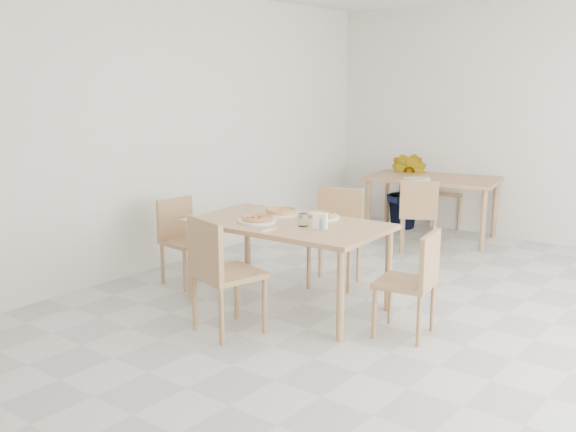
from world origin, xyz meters
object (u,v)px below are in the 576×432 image
Objects in this scene: main_table at (288,230)px; napkin_holder at (320,222)px; chair_south at (219,267)px; potted_plant at (407,191)px; chair_back_n at (452,186)px; plate_margherita at (281,213)px; plate_mushroom at (321,217)px; pizza_margherita at (281,211)px; tumbler_a at (303,220)px; plate_empty at (417,179)px; pizza_mushroom at (321,215)px; chair_back_s at (419,210)px; chair_east at (415,277)px; pizza_pepperoni at (257,218)px; plate_pepperoni at (257,221)px; second_table at (433,184)px; tumbler_b at (322,224)px; chair_west at (182,235)px; chair_north at (337,229)px.

napkin_holder is (0.39, -0.08, 0.14)m from main_table.
chair_south is 0.93× the size of potted_plant.
chair_back_n reaches higher than main_table.
plate_mushroom is (0.37, 0.08, 0.00)m from plate_margherita.
pizza_margherita is 0.33× the size of potted_plant.
tumbler_a is 0.33× the size of plate_empty.
pizza_mushroom is 2.04m from chair_back_s.
chair_back_s is 1.18m from potted_plant.
pizza_pepperoni is at bearing -91.01° from chair_east.
plate_pepperoni is 3.18m from second_table.
tumbler_b is at bearing -77.63° from plate_empty.
pizza_mushroom is 0.45m from tumbler_b.
second_table is at bearing 88.94° from pizza_pepperoni.
napkin_holder is (0.20, -0.03, 0.01)m from tumbler_a.
chair_back_n is at bearing 96.30° from plate_mushroom.
pizza_margherita is 0.70m from tumbler_b.
chair_west is 1.66m from tumbler_b.
pizza_mushroom is at bearing -89.99° from chair_north.
napkin_holder reaches higher than pizza_mushroom.
plate_empty is at bearing 98.08° from pizza_mushroom.
main_table and second_table have the same top height.
potted_plant is at bearing 83.94° from chair_north.
plate_empty is at bearing 89.44° from pizza_margherita.
plate_pepperoni is at bearing -96.76° from chair_back_n.
chair_east is at bearing -81.25° from chair_west.
chair_south reaches higher than napkin_holder.
tumbler_b is (0.64, -0.28, 0.02)m from pizza_margherita.
plate_margherita is 0.37m from pizza_pepperoni.
main_table is 3.86m from chair_back_n.
pizza_mushroom is 0.22× the size of second_table.
chair_back_n is (-0.05, 4.01, -0.26)m from pizza_pepperoni.
pizza_mushroom is at bearing 12.45° from pizza_margherita.
plate_pepperoni is 0.60m from napkin_holder.
plate_pepperoni is at bearing -126.94° from pizza_mushroom.
plate_empty is at bearing -115.71° from second_table.
pizza_mushroom is at bearing -95.54° from second_table.
plate_mushroom is at bearing 62.79° from main_table.
main_table is 3.34m from potted_plant.
chair_back_n is at bearing 57.86° from potted_plant.
plate_mushroom is 0.45m from tumbler_b.
tumbler_a is (0.44, -0.26, 0.04)m from plate_margherita.
plate_mushroom is at bearing 12.45° from plate_margherita.
chair_north is at bearing 90.54° from main_table.
tumbler_b is 0.30× the size of plate_empty.
chair_north is 2.76× the size of pizza_margherita.
pizza_mushroom is 2.75m from second_table.
second_table is (-1.33, 2.97, 0.19)m from chair_east.
pizza_pepperoni is at bearing 14.04° from plate_pepperoni.
plate_margherita is at bearing 57.27° from chair_back_s.
napkin_holder is at bearing 7.52° from plate_pepperoni.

